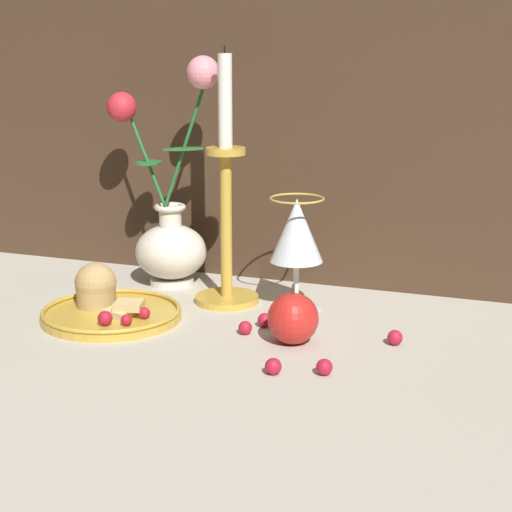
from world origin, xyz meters
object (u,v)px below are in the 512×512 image
(vase, at_px, (170,226))
(plate_with_pastries, at_px, (107,305))
(wine_glass, at_px, (297,235))
(apple_beside_vase, at_px, (293,319))
(candlestick, at_px, (226,217))

(vase, height_order, plate_with_pastries, vase)
(wine_glass, xyz_separation_m, apple_beside_vase, (0.04, -0.14, -0.08))
(plate_with_pastries, height_order, wine_glass, wine_glass)
(vase, bearing_deg, apple_beside_vase, -35.67)
(apple_beside_vase, bearing_deg, wine_glass, 106.30)
(candlestick, bearing_deg, wine_glass, 3.35)
(wine_glass, bearing_deg, apple_beside_vase, -73.70)
(candlestick, height_order, apple_beside_vase, candlestick)
(vase, relative_size, plate_with_pastries, 1.83)
(plate_with_pastries, bearing_deg, candlestick, 43.48)
(vase, xyz_separation_m, candlestick, (0.12, -0.06, 0.03))
(vase, height_order, wine_glass, vase)
(wine_glass, height_order, apple_beside_vase, wine_glass)
(wine_glass, bearing_deg, candlestick, -176.65)
(vase, height_order, apple_beside_vase, vase)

